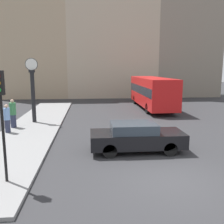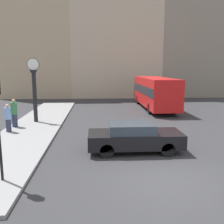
% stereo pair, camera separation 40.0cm
% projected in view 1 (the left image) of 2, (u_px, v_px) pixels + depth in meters
% --- Properties ---
extents(ground_plane, '(120.00, 120.00, 0.00)m').
position_uv_depth(ground_plane, '(170.00, 179.00, 8.68)').
color(ground_plane, '#2D2D30').
extents(sidewalk_corner, '(3.33, 21.31, 0.12)m').
position_uv_depth(sidewalk_corner, '(35.00, 125.00, 16.59)').
color(sidewalk_corner, gray).
rests_on(sidewalk_corner, ground_plane).
extents(building_row, '(29.35, 5.00, 17.13)m').
position_uv_depth(building_row, '(113.00, 40.00, 33.12)').
color(building_row, tan).
rests_on(building_row, ground_plane).
extents(sedan_car, '(4.31, 1.77, 1.34)m').
position_uv_depth(sedan_car, '(136.00, 137.00, 11.55)').
color(sedan_car, black).
rests_on(sedan_car, ground_plane).
extents(bus_distant, '(2.41, 9.71, 2.94)m').
position_uv_depth(bus_distant, '(152.00, 91.00, 23.94)').
color(bus_distant, red).
rests_on(bus_distant, ground_plane).
extents(traffic_light_near, '(0.26, 0.24, 3.63)m').
position_uv_depth(traffic_light_near, '(1.00, 103.00, 7.83)').
color(traffic_light_near, black).
rests_on(traffic_light_near, sidewalk_corner).
extents(street_clock, '(0.83, 0.35, 4.37)m').
position_uv_depth(street_clock, '(33.00, 90.00, 17.02)').
color(street_clock, black).
rests_on(street_clock, sidewalk_corner).
extents(pedestrian_green_hoodie, '(0.40, 0.40, 1.78)m').
position_uv_depth(pedestrian_green_hoodie, '(13.00, 114.00, 15.67)').
color(pedestrian_green_hoodie, '#2D334C').
rests_on(pedestrian_green_hoodie, sidewalk_corner).
extents(pedestrian_blue_stripe, '(0.35, 0.35, 1.65)m').
position_uv_depth(pedestrian_blue_stripe, '(7.00, 119.00, 14.44)').
color(pedestrian_blue_stripe, '#2D334C').
rests_on(pedestrian_blue_stripe, sidewalk_corner).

